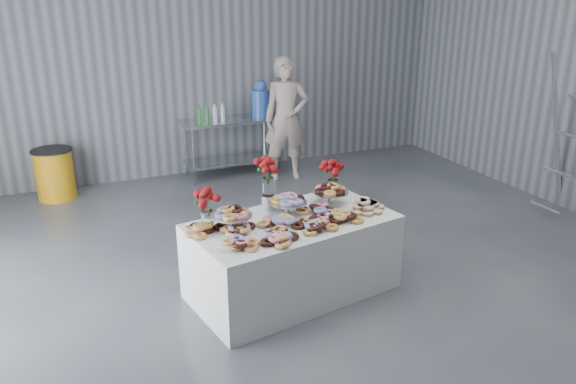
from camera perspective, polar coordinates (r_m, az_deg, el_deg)
name	(u,v)px	position (r m, az deg, el deg)	size (l,w,h in m)	color
ground	(334,310)	(5.28, 4.69, -11.86)	(9.00, 9.00, 0.00)	#3C3F45
room_walls	(307,8)	(4.42, 1.96, 18.15)	(8.04, 9.04, 4.02)	gray
display_table	(293,257)	(5.37, 0.47, -6.58)	(1.90, 1.00, 0.75)	white
prep_table	(231,137)	(8.68, -5.85, 5.60)	(1.50, 0.60, 0.90)	silver
donut_mounds	(295,218)	(5.15, 0.71, -2.64)	(1.80, 0.80, 0.09)	#DC8E50
cake_stand_left	(232,214)	(5.02, -5.69, -2.22)	(0.36, 0.36, 0.17)	silver
cake_stand_mid	(288,200)	(5.30, 0.03, -0.86)	(0.36, 0.36, 0.17)	silver
cake_stand_right	(330,190)	(5.58, 4.32, 0.16)	(0.36, 0.36, 0.17)	silver
danish_pile	(365,204)	(5.51, 7.85, -1.17)	(0.48, 0.48, 0.11)	silver
bouquet_left	(206,198)	(4.97, -8.33, -0.66)	(0.26, 0.26, 0.42)	white
bouquet_right	(333,169)	(5.72, 4.64, 2.34)	(0.26, 0.26, 0.42)	white
bouquet_center	(268,173)	(5.33, -2.05, 1.97)	(0.26, 0.26, 0.57)	silver
water_jug	(261,100)	(8.72, -2.80, 9.32)	(0.28, 0.28, 0.55)	#4370E6
drink_bottles	(211,113)	(8.41, -7.84, 7.94)	(0.54, 0.08, 0.27)	#268C33
person	(286,119)	(8.48, -0.17, 7.44)	(0.67, 0.44, 1.84)	#CC8C93
trash_barrel	(55,174)	(8.39, -22.62, 1.70)	(0.55, 0.55, 0.70)	orange
stepladder	(571,136)	(7.82, 26.83, 5.09)	(0.24, 0.52, 2.09)	silver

